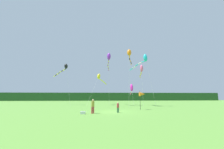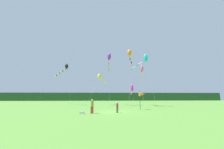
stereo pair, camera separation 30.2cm
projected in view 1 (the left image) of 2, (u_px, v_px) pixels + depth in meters
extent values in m
plane|color=#5B9338|center=(116.00, 112.00, 18.51)|extent=(120.00, 120.00, 0.00)
cube|color=#234C23|center=(105.00, 97.00, 63.11)|extent=(108.00, 3.30, 3.56)
cylinder|color=#B23338|center=(92.00, 110.00, 16.82)|extent=(0.17, 0.17, 0.83)
cylinder|color=#B23338|center=(94.00, 110.00, 16.84)|extent=(0.17, 0.17, 0.83)
cylinder|color=olive|center=(93.00, 104.00, 16.94)|extent=(0.38, 0.38, 0.66)
sphere|color=tan|center=(93.00, 100.00, 17.01)|extent=(0.24, 0.24, 0.24)
cylinder|color=#3F724C|center=(117.00, 110.00, 17.63)|extent=(0.13, 0.13, 0.64)
cylinder|color=#3F724C|center=(118.00, 110.00, 17.64)|extent=(0.13, 0.13, 0.64)
cylinder|color=#B23338|center=(118.00, 106.00, 17.72)|extent=(0.29, 0.29, 0.51)
sphere|color=tan|center=(118.00, 103.00, 17.78)|extent=(0.19, 0.19, 0.19)
cube|color=silver|center=(83.00, 113.00, 16.33)|extent=(0.58, 0.36, 0.30)
cylinder|color=black|center=(140.00, 100.00, 21.73)|extent=(0.06, 0.06, 2.94)
cone|color=orange|center=(142.00, 94.00, 21.90)|extent=(0.90, 0.70, 0.70)
cylinder|color=#B2B2B2|center=(150.00, 81.00, 28.18)|extent=(1.09, 2.11, 10.37)
ellipsoid|color=#1EB7CC|center=(145.00, 58.00, 29.96)|extent=(1.23, 1.31, 1.82)
cylinder|color=#1EB7CC|center=(144.00, 62.00, 30.18)|extent=(0.82, 0.89, 0.33)
cylinder|color=white|center=(140.00, 63.00, 30.88)|extent=(0.70, 0.98, 0.40)
cylinder|color=#1EB7CC|center=(137.00, 65.00, 31.63)|extent=(0.69, 1.01, 0.52)
cylinder|color=white|center=(134.00, 67.00, 32.39)|extent=(0.65, 1.02, 0.53)
cylinder|color=#1EB7CC|center=(131.00, 69.00, 33.14)|extent=(0.73, 0.98, 0.50)
cylinder|color=#B2B2B2|center=(109.00, 80.00, 30.27)|extent=(0.03, 1.59, 11.22)
ellipsoid|color=purple|center=(109.00, 56.00, 31.91)|extent=(0.83, 0.95, 1.73)
cylinder|color=purple|center=(109.00, 60.00, 32.11)|extent=(0.30, 0.72, 0.33)
cylinder|color=yellow|center=(109.00, 61.00, 32.73)|extent=(0.36, 0.76, 0.42)
cylinder|color=purple|center=(108.00, 63.00, 33.34)|extent=(0.32, 0.73, 0.34)
cylinder|color=yellow|center=(108.00, 64.00, 33.97)|extent=(0.21, 0.71, 0.34)
cylinder|color=purple|center=(108.00, 65.00, 34.59)|extent=(0.22, 0.73, 0.40)
cylinder|color=yellow|center=(108.00, 67.00, 35.21)|extent=(0.35, 0.75, 0.40)
cylinder|color=purple|center=(108.00, 68.00, 35.83)|extent=(0.31, 0.74, 0.40)
cylinder|color=yellow|center=(109.00, 69.00, 36.46)|extent=(0.35, 0.72, 0.29)
cylinder|color=purple|center=(109.00, 70.00, 37.07)|extent=(0.36, 0.75, 0.41)
cylinder|color=#B2B2B2|center=(133.00, 96.00, 30.07)|extent=(0.04, 1.81, 4.02)
ellipsoid|color=#E026B2|center=(132.00, 88.00, 31.26)|extent=(0.65, 1.15, 1.85)
cylinder|color=#E026B2|center=(132.00, 91.00, 31.41)|extent=(0.26, 0.57, 0.28)
cylinder|color=white|center=(131.00, 91.00, 31.91)|extent=(0.24, 0.58, 0.31)
cylinder|color=#E026B2|center=(131.00, 92.00, 32.41)|extent=(0.29, 0.57, 0.26)
cylinder|color=white|center=(131.00, 92.00, 32.91)|extent=(0.31, 0.61, 0.34)
cylinder|color=#E026B2|center=(131.00, 93.00, 33.40)|extent=(0.23, 0.59, 0.34)
cylinder|color=white|center=(131.00, 94.00, 33.90)|extent=(0.26, 0.58, 0.31)
cylinder|color=#E026B2|center=(130.00, 94.00, 34.39)|extent=(0.32, 0.62, 0.37)
cylinder|color=#B2B2B2|center=(142.00, 87.00, 28.45)|extent=(0.44, 1.69, 8.10)
ellipsoid|color=#E5598C|center=(142.00, 68.00, 29.91)|extent=(0.86, 1.12, 1.67)
cylinder|color=#E5598C|center=(141.00, 72.00, 30.09)|extent=(0.21, 0.60, 0.30)
cylinder|color=yellow|center=(141.00, 73.00, 30.61)|extent=(0.42, 0.65, 0.36)
cylinder|color=#E5598C|center=(141.00, 74.00, 31.13)|extent=(0.31, 0.62, 0.29)
cylinder|color=yellow|center=(141.00, 75.00, 31.67)|extent=(0.20, 0.63, 0.38)
cylinder|color=#E5598C|center=(140.00, 75.00, 32.20)|extent=(0.27, 0.61, 0.29)
cylinder|color=yellow|center=(140.00, 76.00, 32.73)|extent=(0.39, 0.65, 0.35)
cylinder|color=#E5598C|center=(140.00, 77.00, 33.25)|extent=(0.41, 0.62, 0.28)
cylinder|color=#B2B2B2|center=(68.00, 85.00, 32.00)|extent=(1.96, 2.29, 9.38)
ellipsoid|color=black|center=(66.00, 66.00, 33.76)|extent=(1.29, 1.32, 1.41)
cylinder|color=black|center=(65.00, 69.00, 33.99)|extent=(0.62, 0.84, 0.41)
cylinder|color=yellow|center=(64.00, 70.00, 34.56)|extent=(0.71, 0.75, 0.31)
cylinder|color=black|center=(62.00, 71.00, 35.05)|extent=(0.77, 0.70, 0.33)
cylinder|color=yellow|center=(60.00, 72.00, 35.52)|extent=(0.76, 0.73, 0.38)
cylinder|color=black|center=(59.00, 73.00, 36.06)|extent=(0.62, 0.83, 0.37)
cylinder|color=yellow|center=(58.00, 74.00, 36.60)|extent=(0.77, 0.72, 0.38)
cylinder|color=black|center=(56.00, 75.00, 37.06)|extent=(0.76, 0.75, 0.43)
cylinder|color=yellow|center=(55.00, 76.00, 37.54)|extent=(0.75, 0.74, 0.38)
cylinder|color=#B2B2B2|center=(93.00, 90.00, 30.24)|extent=(2.37, 4.72, 6.84)
ellipsoid|color=yellow|center=(99.00, 76.00, 33.17)|extent=(1.22, 1.53, 1.65)
cylinder|color=yellow|center=(99.00, 79.00, 33.33)|extent=(0.46, 0.60, 0.27)
cylinder|color=yellow|center=(100.00, 79.00, 33.80)|extent=(0.44, 0.63, 0.34)
cylinder|color=yellow|center=(101.00, 80.00, 34.27)|extent=(0.50, 0.60, 0.33)
cylinder|color=yellow|center=(103.00, 81.00, 34.74)|extent=(0.44, 0.61, 0.29)
cylinder|color=yellow|center=(103.00, 82.00, 35.22)|extent=(0.45, 0.64, 0.37)
cylinder|color=yellow|center=(104.00, 83.00, 35.69)|extent=(0.45, 0.63, 0.35)
cylinder|color=yellow|center=(105.00, 83.00, 36.18)|extent=(0.41, 0.63, 0.34)
cylinder|color=yellow|center=(106.00, 84.00, 36.67)|extent=(0.36, 0.64, 0.35)
cylinder|color=#B2B2B2|center=(129.00, 77.00, 28.03)|extent=(0.99, 3.41, 11.71)
ellipsoid|color=orange|center=(129.00, 53.00, 30.64)|extent=(1.22, 1.41, 1.69)
cylinder|color=orange|center=(129.00, 56.00, 30.97)|extent=(0.47, 1.00, 0.50)
cylinder|color=black|center=(130.00, 59.00, 31.83)|extent=(0.40, 0.99, 0.43)
cylinder|color=orange|center=(130.00, 61.00, 32.67)|extent=(0.61, 0.95, 0.38)
cylinder|color=black|center=(131.00, 62.00, 33.50)|extent=(0.54, 0.98, 0.45)
cylinder|color=orange|center=(131.00, 64.00, 34.35)|extent=(0.35, 0.98, 0.36)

